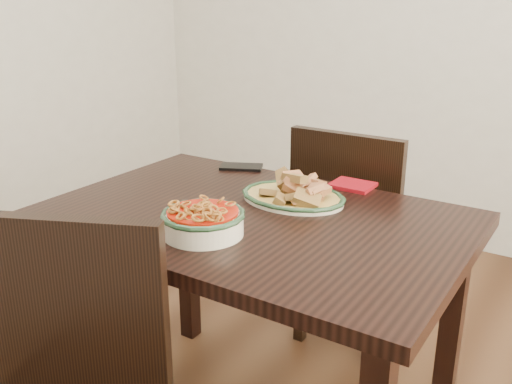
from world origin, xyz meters
The scene contains 7 objects.
wall_back centered at (0.00, 1.75, 1.30)m, with size 3.50×0.10×2.60m, color silver.
dining_table centered at (0.08, -0.07, 0.65)m, with size 1.18×0.79×0.75m.
chair_far centered at (0.13, 0.55, 0.50)m, with size 0.42×0.42×0.89m.
fish_plate centered at (0.12, 0.09, 0.79)m, with size 0.32×0.25×0.11m.
noodle_bowl centered at (0.05, -0.27, 0.79)m, with size 0.22×0.22×0.08m.
smartphone centered at (-0.20, 0.28, 0.76)m, with size 0.15×0.08×0.01m, color black.
napkin centered at (0.22, 0.30, 0.76)m, with size 0.13×0.11×0.01m, color maroon.
Camera 1 is at (0.91, -1.34, 1.34)m, focal length 40.00 mm.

